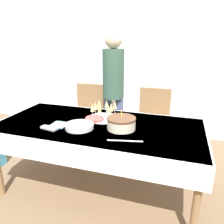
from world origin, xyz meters
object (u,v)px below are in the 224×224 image
object	(u,v)px
plate_stack_main	(79,126)
person_standing	(113,83)
plate_stack_dessert	(95,119)
birthday_cake	(121,123)
champagne_tray	(104,111)
dining_chair_far_left	(89,115)
dining_chair_far_right	(153,122)

from	to	relation	value
plate_stack_main	person_standing	world-z (taller)	person_standing
plate_stack_dessert	person_standing	distance (m)	0.79
birthday_cake	champagne_tray	world-z (taller)	birthday_cake
dining_chair_far_left	plate_stack_main	size ratio (longest dim) A/B	3.53
birthday_cake	plate_stack_main	world-z (taller)	birthday_cake
dining_chair_far_left	birthday_cake	xyz separation A→B (m)	(0.71, -0.84, 0.28)
champagne_tray	plate_stack_main	world-z (taller)	champagne_tray
champagne_tray	plate_stack_dessert	world-z (taller)	champagne_tray
dining_chair_far_right	champagne_tray	distance (m)	0.83
dining_chair_far_right	plate_stack_dessert	xyz separation A→B (m)	(-0.53, -0.70, 0.24)
champagne_tray	person_standing	distance (m)	0.70
dining_chair_far_right	plate_stack_dessert	bearing A→B (deg)	-126.77
person_standing	plate_stack_dessert	bearing A→B (deg)	-87.73
dining_chair_far_left	champagne_tray	xyz separation A→B (m)	(0.45, -0.62, 0.31)
dining_chair_far_left	birthday_cake	bearing A→B (deg)	-49.88
dining_chair_far_left	birthday_cake	world-z (taller)	dining_chair_far_left
dining_chair_far_right	champagne_tray	xyz separation A→B (m)	(-0.46, -0.62, 0.31)
champagne_tray	person_standing	xyz separation A→B (m)	(-0.10, 0.67, 0.16)
dining_chair_far_right	person_standing	bearing A→B (deg)	175.07
person_standing	dining_chair_far_left	bearing A→B (deg)	-172.28
dining_chair_far_right	plate_stack_main	size ratio (longest dim) A/B	3.53
plate_stack_dessert	dining_chair_far_left	bearing A→B (deg)	118.59
dining_chair_far_left	plate_stack_main	bearing A→B (deg)	-71.07
dining_chair_far_left	plate_stack_dessert	distance (m)	0.84
birthday_cake	plate_stack_main	bearing A→B (deg)	-164.31
plate_stack_main	person_standing	xyz separation A→B (m)	(0.03, 1.00, 0.22)
dining_chair_far_left	plate_stack_main	distance (m)	1.03
champagne_tray	plate_stack_main	size ratio (longest dim) A/B	1.29
dining_chair_far_left	dining_chair_far_right	size ratio (longest dim) A/B	1.00
dining_chair_far_left	plate_stack_main	xyz separation A→B (m)	(0.32, -0.95, 0.25)
dining_chair_far_left	plate_stack_dessert	world-z (taller)	dining_chair_far_left
plate_stack_main	plate_stack_dessert	distance (m)	0.25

